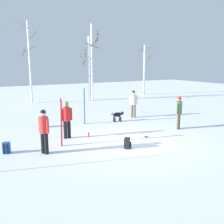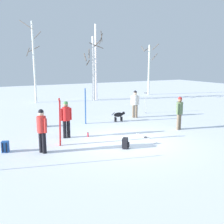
{
  "view_description": "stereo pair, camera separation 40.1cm",
  "coord_description": "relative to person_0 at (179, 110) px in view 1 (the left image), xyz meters",
  "views": [
    {
      "loc": [
        -6.03,
        -9.32,
        3.46
      ],
      "look_at": [
        0.16,
        1.7,
        1.0
      ],
      "focal_mm": 41.37,
      "sensor_mm": 36.0,
      "label": 1
    },
    {
      "loc": [
        -5.68,
        -9.51,
        3.46
      ],
      "look_at": [
        0.16,
        1.7,
        1.0
      ],
      "focal_mm": 41.37,
      "sensor_mm": 36.0,
      "label": 2
    }
  ],
  "objects": [
    {
      "name": "birch_tree_1",
      "position": [
        0.17,
        11.51,
        1.97
      ],
      "size": [
        1.66,
        1.44,
        5.65
      ],
      "color": "silver",
      "rests_on": "ground_plane"
    },
    {
      "name": "ski_pair_planted_1",
      "position": [
        -6.2,
        0.31,
        0.02
      ],
      "size": [
        0.17,
        0.19,
        2.01
      ],
      "color": "red",
      "rests_on": "ground_plane"
    },
    {
      "name": "birch_tree_2",
      "position": [
        0.66,
        11.89,
        2.54
      ],
      "size": [
        1.58,
        1.27,
        6.78
      ],
      "color": "white",
      "rests_on": "ground_plane"
    },
    {
      "name": "ground_plane",
      "position": [
        -3.43,
        -0.45,
        -0.98
      ],
      "size": [
        60.0,
        60.0,
        0.0
      ],
      "primitive_type": "plane",
      "color": "white"
    },
    {
      "name": "person_2",
      "position": [
        -7.08,
        -0.28,
        0.0
      ],
      "size": [
        0.34,
        0.47,
        1.72
      ],
      "color": "black",
      "rests_on": "ground_plane"
    },
    {
      "name": "water_bottle_0",
      "position": [
        -4.72,
        0.89,
        -0.87
      ],
      "size": [
        0.07,
        0.07,
        0.23
      ],
      "color": "red",
      "rests_on": "ground_plane"
    },
    {
      "name": "ski_pair_planted_0",
      "position": [
        -3.82,
        3.43,
        0.02
      ],
      "size": [
        0.11,
        0.12,
        2.02
      ],
      "color": "blue",
      "rests_on": "ground_plane"
    },
    {
      "name": "person_1",
      "position": [
        -5.64,
        1.24,
        0.0
      ],
      "size": [
        0.52,
        0.34,
        1.72
      ],
      "color": "black",
      "rests_on": "ground_plane"
    },
    {
      "name": "ski_poles_0",
      "position": [
        0.92,
        4.37,
        -0.21
      ],
      "size": [
        0.07,
        0.27,
        1.44
      ],
      "color": "#B2B2BC",
      "rests_on": "ground_plane"
    },
    {
      "name": "birch_tree_3",
      "position": [
        7.2,
        12.81,
        1.85
      ],
      "size": [
        1.78,
        1.75,
        5.3
      ],
      "color": "silver",
      "rests_on": "ground_plane"
    },
    {
      "name": "dog",
      "position": [
        -1.86,
        3.03,
        -0.59
      ],
      "size": [
        0.9,
        0.23,
        0.57
      ],
      "color": "black",
      "rests_on": "ground_plane"
    },
    {
      "name": "person_0",
      "position": [
        0.0,
        0.0,
        0.0
      ],
      "size": [
        0.48,
        0.34,
        1.72
      ],
      "color": "#72604C",
      "rests_on": "ground_plane"
    },
    {
      "name": "backpack_2",
      "position": [
        -6.1,
        3.82,
        -0.77
      ],
      "size": [
        0.31,
        0.33,
        0.44
      ],
      "color": "black",
      "rests_on": "ground_plane"
    },
    {
      "name": "ski_pair_lying_0",
      "position": [
        -2.42,
        -0.5,
        -0.97
      ],
      "size": [
        0.31,
        1.7,
        0.05
      ],
      "color": "white",
      "rests_on": "ground_plane"
    },
    {
      "name": "person_3",
      "position": [
        -0.45,
        3.53,
        0.0
      ],
      "size": [
        0.45,
        0.34,
        1.72
      ],
      "color": "#72604C",
      "rests_on": "ground_plane"
    },
    {
      "name": "birch_tree_0",
      "position": [
        -4.73,
        12.7,
        2.56
      ],
      "size": [
        1.71,
        1.7,
        6.79
      ],
      "color": "white",
      "rests_on": "ground_plane"
    },
    {
      "name": "backpack_1",
      "position": [
        -3.99,
        -1.33,
        -0.77
      ],
      "size": [
        0.35,
        0.34,
        0.44
      ],
      "color": "black",
      "rests_on": "ground_plane"
    },
    {
      "name": "backpack_0",
      "position": [
        -8.36,
        0.46,
        -0.77
      ],
      "size": [
        0.31,
        0.33,
        0.44
      ],
      "color": "#1E4C99",
      "rests_on": "ground_plane"
    }
  ]
}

